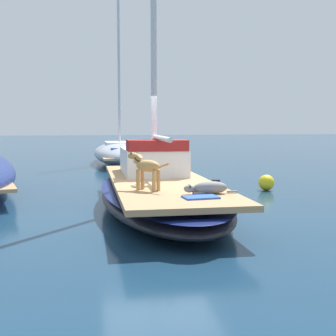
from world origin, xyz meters
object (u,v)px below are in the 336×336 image
Objects in this scene: sailboat_main at (160,194)px; coiled_rope at (139,185)px; dog_grey at (208,188)px; dog_tan at (146,167)px; deck_winch at (216,186)px; moored_boat_far_astern at (121,153)px; deck_towel at (201,197)px; mooring_buoy at (266,183)px.

sailboat_main is 1.19m from coiled_rope.
sailboat_main is 7.63× the size of dog_grey.
dog_tan is 0.63m from coiled_rope.
dog_grey is at bearing -31.80° from dog_tan.
dog_grey is 4.53× the size of deck_winch.
deck_winch is at bearing -86.12° from moored_boat_far_astern.
dog_tan is 1.30× the size of deck_towel.
deck_towel reaches higher than mooring_buoy.
moored_boat_far_astern is at bearing 92.85° from dog_grey.
moored_boat_far_astern is at bearing 93.88° from deck_winch.
deck_winch is 1.53m from coiled_rope.
deck_towel is 1.27× the size of mooring_buoy.
mooring_buoy is (3.48, -8.54, -0.32)m from moored_boat_far_astern.
dog_tan is at bearing 127.39° from deck_towel.
coiled_rope is (-1.29, 0.82, -0.08)m from deck_winch.
dog_grey is at bearing 59.16° from deck_towel.
mooring_buoy is (3.91, 3.26, -0.46)m from coiled_rope.
sailboat_main is 2.00m from deck_winch.
dog_tan reaches higher than sailboat_main.
dog_grey is 0.12× the size of moored_boat_far_astern.
dog_tan is 0.09× the size of moored_boat_far_astern.
dog_grey reaches higher than coiled_rope.
dog_grey is 1.54m from coiled_rope.
moored_boat_far_astern reaches higher than mooring_buoy.
deck_winch is (0.73, -1.82, 0.42)m from sailboat_main.
mooring_buoy is (3.06, 4.75, -0.46)m from deck_towel.
deck_towel is at bearing -52.61° from dog_tan.
coiled_rope is 1.71m from deck_towel.
dog_tan reaches higher than mooring_buoy.
deck_winch is at bearing 56.24° from deck_towel.
coiled_rope reaches higher than sailboat_main.
dog_grey is 1.22m from dog_tan.
moored_boat_far_astern is at bearing 90.67° from sailboat_main.
sailboat_main is 10.81m from moored_boat_far_astern.
sailboat_main is 34.54× the size of deck_winch.
dog_grey reaches higher than sailboat_main.
deck_winch reaches higher than coiled_rope.
deck_winch is at bearing -15.73° from dog_tan.
sailboat_main is 12.95× the size of deck_towel.
coiled_rope is at bearing 98.58° from dog_tan.
sailboat_main is 16.48× the size of mooring_buoy.
dog_grey is at bearing -127.51° from deck_winch.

